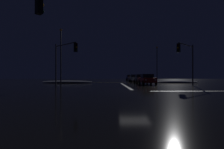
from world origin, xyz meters
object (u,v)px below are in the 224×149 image
(sedan_orange, at_px, (133,78))
(sedan_blue, at_px, (130,77))
(sedan_white, at_px, (134,78))
(traffic_signal_nw, at_px, (64,55))
(sedan_red, at_px, (147,79))
(streetlamp_left_near, at_px, (61,52))
(sedan_gray, at_px, (141,78))
(traffic_signal_ne, at_px, (187,56))
(streetlamp_right_far, at_px, (157,61))

(sedan_orange, height_order, sedan_blue, same)
(sedan_white, bearing_deg, traffic_signal_nw, -123.60)
(sedan_red, height_order, streetlamp_left_near, streetlamp_left_near)
(sedan_gray, xyz_separation_m, sedan_blue, (0.31, 19.92, 0.00))
(traffic_signal_ne, bearing_deg, streetlamp_left_near, 159.66)
(sedan_orange, bearing_deg, streetlamp_right_far, -9.18)
(sedan_white, xyz_separation_m, sedan_blue, (0.52, 13.18, 0.00))
(streetlamp_left_near, height_order, streetlamp_right_far, streetlamp_left_near)
(sedan_blue, relative_size, traffic_signal_ne, 0.78)
(sedan_white, height_order, sedan_orange, same)
(streetlamp_right_far, bearing_deg, traffic_signal_nw, -128.23)
(sedan_blue, height_order, traffic_signal_ne, traffic_signal_ne)
(sedan_orange, height_order, streetlamp_left_near, streetlamp_left_near)
(sedan_gray, relative_size, sedan_white, 1.00)
(sedan_gray, height_order, streetlamp_right_far, streetlamp_right_far)
(streetlamp_left_near, bearing_deg, streetlamp_right_far, 38.60)
(traffic_signal_nw, relative_size, streetlamp_right_far, 0.64)
(sedan_blue, relative_size, streetlamp_right_far, 0.50)
(sedan_gray, relative_size, traffic_signal_ne, 0.78)
(sedan_gray, bearing_deg, sedan_blue, 89.10)
(sedan_blue, distance_m, streetlamp_right_far, 10.56)
(sedan_white, distance_m, streetlamp_right_far, 9.61)
(sedan_gray, xyz_separation_m, streetlamp_right_far, (6.33, 12.35, 4.25))
(sedan_gray, relative_size, streetlamp_left_near, 0.48)
(sedan_white, height_order, streetlamp_left_near, streetlamp_left_near)
(sedan_red, distance_m, traffic_signal_ne, 6.56)
(sedan_white, xyz_separation_m, streetlamp_left_near, (-13.51, -10.38, 4.42))
(traffic_signal_nw, relative_size, streetlamp_left_near, 0.62)
(sedan_blue, bearing_deg, traffic_signal_ne, -82.69)
(sedan_red, bearing_deg, sedan_blue, 89.10)
(streetlamp_left_near, bearing_deg, traffic_signal_ne, -20.34)
(sedan_white, bearing_deg, streetlamp_right_far, 40.69)
(sedan_orange, relative_size, sedan_blue, 1.00)
(traffic_signal_ne, height_order, streetlamp_left_near, streetlamp_left_near)
(sedan_red, relative_size, streetlamp_left_near, 0.48)
(sedan_blue, height_order, streetlamp_left_near, streetlamp_left_near)
(traffic_signal_nw, bearing_deg, sedan_white, 56.40)
(sedan_red, relative_size, sedan_gray, 1.00)
(sedan_orange, distance_m, traffic_signal_nw, 26.67)
(sedan_orange, bearing_deg, sedan_white, -95.69)
(traffic_signal_nw, bearing_deg, traffic_signal_ne, 0.14)
(sedan_gray, bearing_deg, streetlamp_right_far, 62.87)
(sedan_blue, xyz_separation_m, streetlamp_left_near, (-14.03, -23.56, 4.42))
(sedan_red, relative_size, traffic_signal_ne, 0.78)
(sedan_white, bearing_deg, sedan_red, -89.54)
(sedan_white, height_order, traffic_signal_nw, traffic_signal_nw)
(streetlamp_left_near, bearing_deg, sedan_gray, 14.90)
(sedan_blue, bearing_deg, sedan_orange, -88.83)
(sedan_gray, relative_size, sedan_orange, 1.00)
(sedan_white, relative_size, sedan_blue, 1.00)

